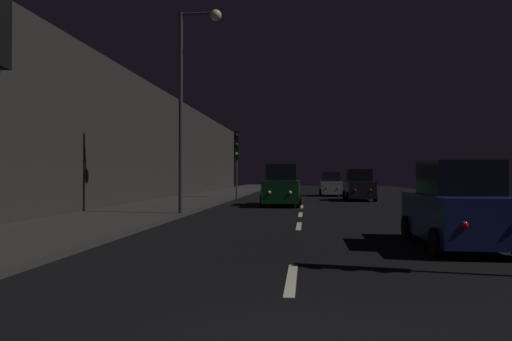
# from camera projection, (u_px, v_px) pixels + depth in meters

# --- Properties ---
(ground) EXTENTS (25.90, 84.00, 0.02)m
(ground) POSITION_uv_depth(u_px,v_px,m) (302.00, 201.00, 28.43)
(ground) COLOR black
(sidewalk_left) EXTENTS (4.40, 84.00, 0.15)m
(sidewalk_left) POSITION_uv_depth(u_px,v_px,m) (198.00, 199.00, 29.18)
(sidewalk_left) COLOR #33302D
(sidewalk_left) RESTS_ON ground
(building_facade_left) EXTENTS (0.80, 63.00, 7.13)m
(building_facade_left) POSITION_uv_depth(u_px,v_px,m) (140.00, 142.00, 26.03)
(building_facade_left) COLOR #2D2B28
(building_facade_left) RESTS_ON ground
(lane_centerline) EXTENTS (0.16, 18.42, 0.01)m
(lane_centerline) POSITION_uv_depth(u_px,v_px,m) (299.00, 221.00, 15.79)
(lane_centerline) COLOR beige
(lane_centerline) RESTS_ON ground
(traffic_light_far_left) EXTENTS (0.34, 0.47, 4.65)m
(traffic_light_far_left) POSITION_uv_depth(u_px,v_px,m) (237.00, 150.00, 30.36)
(traffic_light_far_left) COLOR #38383A
(traffic_light_far_left) RESTS_ON ground
(streetlamp_overhead) EXTENTS (1.70, 0.44, 8.09)m
(streetlamp_overhead) POSITION_uv_depth(u_px,v_px,m) (191.00, 82.00, 17.52)
(streetlamp_overhead) COLOR #2D2D30
(streetlamp_overhead) RESTS_ON ground
(car_approaching_headlights) EXTENTS (2.03, 4.40, 2.22)m
(car_approaching_headlights) POSITION_uv_depth(u_px,v_px,m) (282.00, 187.00, 24.10)
(car_approaching_headlights) COLOR #0F3819
(car_approaching_headlights) RESTS_ON ground
(car_parked_right_near) EXTENTS (1.80, 3.89, 1.96)m
(car_parked_right_near) POSITION_uv_depth(u_px,v_px,m) (456.00, 208.00, 10.25)
(car_parked_right_near) COLOR #141E51
(car_parked_right_near) RESTS_ON ground
(car_distant_taillights) EXTENTS (1.72, 3.73, 1.88)m
(car_distant_taillights) POSITION_uv_depth(u_px,v_px,m) (331.00, 185.00, 35.37)
(car_distant_taillights) COLOR #A5A8AD
(car_distant_taillights) RESTS_ON ground
(car_parked_right_far) EXTENTS (1.85, 4.01, 2.02)m
(car_parked_right_far) POSITION_uv_depth(u_px,v_px,m) (359.00, 186.00, 29.04)
(car_parked_right_far) COLOR black
(car_parked_right_far) RESTS_ON ground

